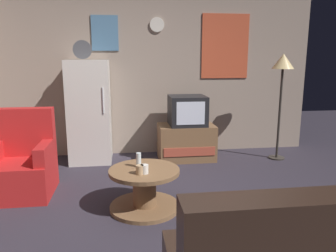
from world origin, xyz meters
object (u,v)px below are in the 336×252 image
Objects in this scene: mug_ceramic_tan at (140,170)px; tv_stand at (186,142)px; wine_glass at (139,160)px; armchair at (22,165)px; coffee_table at (145,189)px; standing_lamp at (283,70)px; crt_tv at (187,111)px; fridge at (90,111)px; mug_ceramic_white at (144,169)px.

tv_stand is at bearing 65.62° from mug_ceramic_tan.
wine_glass is 1.41m from armchair.
armchair is (-1.36, 0.59, 0.12)m from coffee_table.
wine_glass is at bearing -147.86° from standing_lamp.
tv_stand is at bearing 173.56° from standing_lamp.
crt_tv is 1.94m from mug_ceramic_tan.
coffee_table is at bearing -114.70° from tv_stand.
fridge reaches higher than mug_ceramic_tan.
wine_glass is 0.22m from mug_ceramic_tan.
wine_glass reaches higher than mug_ceramic_tan.
tv_stand is 0.87× the size of armchair.
coffee_table is 0.30m from wine_glass.
fridge is 11.80× the size of wine_glass.
wine_glass is at bearing 90.32° from mug_ceramic_tan.
mug_ceramic_white is (-0.75, -1.74, 0.21)m from tv_stand.
armchair is (-2.11, -1.02, -0.42)m from crt_tv.
standing_lamp is at bearing -6.44° from tv_stand.
crt_tv is 1.86m from coffee_table.
standing_lamp is 17.67× the size of mug_ceramic_white.
fridge is 2.46× the size of coffee_table.
wine_glass reaches higher than mug_ceramic_white.
mug_ceramic_tan is at bearing -114.38° from tv_stand.
standing_lamp is (1.40, -0.16, 1.09)m from tv_stand.
mug_ceramic_white is (-0.76, -1.74, -0.28)m from crt_tv.
armchair reaches higher than coffee_table.
fridge is 19.67× the size of mug_ceramic_tan.
mug_ceramic_white is at bearing -69.78° from fridge.
crt_tv is 1.75m from wine_glass.
crt_tv is (1.44, -0.13, 0.00)m from fridge.
wine_glass is at bearing 102.69° from mug_ceramic_white.
tv_stand is 0.49m from crt_tv.
mug_ceramic_white is at bearing 9.99° from mug_ceramic_tan.
crt_tv is (0.01, -0.00, 0.49)m from tv_stand.
tv_stand is at bearing 174.86° from crt_tv.
crt_tv is at bearing 64.98° from coffee_table.
crt_tv is at bearing 173.55° from standing_lamp.
fridge is 3.28× the size of crt_tv.
tv_stand is 2.34m from armchair.
coffee_table is 8.00× the size of mug_ceramic_white.
coffee_table is 8.00× the size of mug_ceramic_tan.
mug_ceramic_tan is (-0.05, -0.01, 0.00)m from mug_ceramic_white.
mug_ceramic_tan is at bearing -28.90° from armchair.
wine_glass is 0.21m from mug_ceramic_white.
standing_lamp reaches higher than tv_stand.
fridge is 1.84× the size of armchair.
armchair is (-1.31, 0.72, -0.13)m from mug_ceramic_tan.
crt_tv is at bearing 66.47° from mug_ceramic_white.
tv_stand is 1.90m from mug_ceramic_white.
mug_ceramic_white is 0.05m from mug_ceramic_tan.
standing_lamp reaches higher than mug_ceramic_white.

